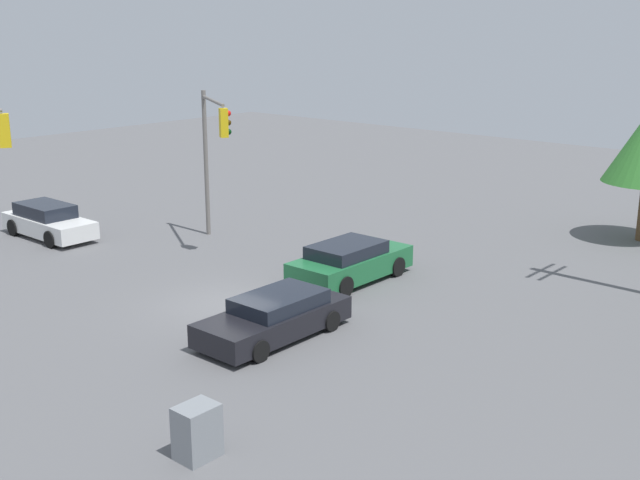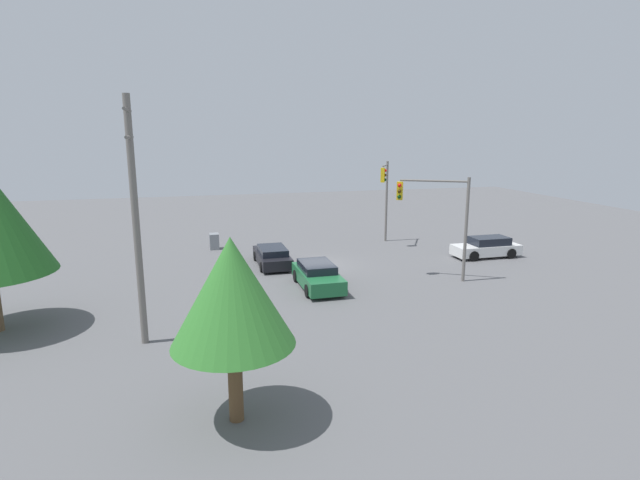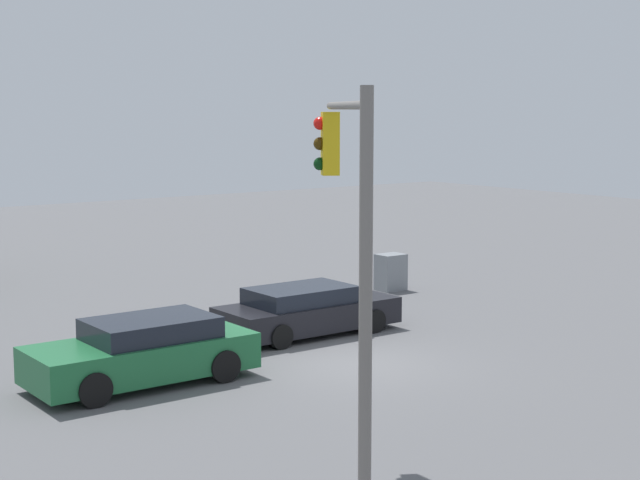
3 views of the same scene
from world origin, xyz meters
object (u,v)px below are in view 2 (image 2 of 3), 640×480
traffic_signal_main (438,209)px  traffic_signal_cross (385,189)px  electrical_cabinet (214,241)px  sedan_white (487,247)px  sedan_dark (272,256)px  sedan_green (318,276)px

traffic_signal_main → traffic_signal_cross: 9.85m
traffic_signal_cross → electrical_cabinet: (-1.50, -12.87, -3.66)m
sedan_white → traffic_signal_main: traffic_signal_main is taller
traffic_signal_main → traffic_signal_cross: traffic_signal_cross is taller
sedan_dark → traffic_signal_cross: traffic_signal_cross is taller
sedan_white → sedan_green: (3.74, -13.10, -0.00)m
sedan_dark → traffic_signal_main: bearing=-32.6°
sedan_white → electrical_cabinet: size_ratio=4.02×
sedan_dark → traffic_signal_cross: bearing=24.0°
traffic_signal_main → electrical_cabinet: 16.96m
traffic_signal_cross → electrical_cabinet: size_ratio=5.45×
traffic_signal_cross → electrical_cabinet: 13.47m
sedan_white → sedan_green: 13.62m
sedan_green → traffic_signal_main: 7.91m
sedan_white → traffic_signal_main: 7.95m
sedan_green → traffic_signal_cross: traffic_signal_cross is taller
sedan_green → traffic_signal_cross: (-9.64, 7.88, 3.56)m
sedan_white → traffic_signal_cross: traffic_signal_cross is taller
sedan_green → traffic_signal_cross: bearing=-129.2°
traffic_signal_cross → electrical_cabinet: traffic_signal_cross is taller
sedan_dark → electrical_cabinet: bearing=120.4°
sedan_white → sedan_dark: 14.82m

